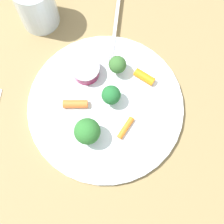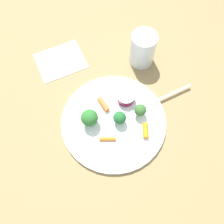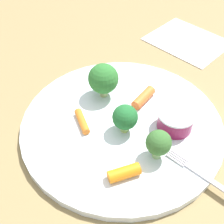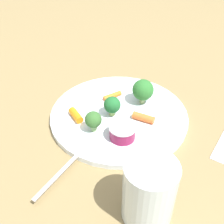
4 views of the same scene
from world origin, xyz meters
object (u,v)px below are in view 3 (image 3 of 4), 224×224
object	(u,v)px
broccoli_floret_1	(103,79)
carrot_stick_0	(124,173)
sauce_cup	(175,120)
napkin	(189,41)
carrot_stick_2	(143,98)
carrot_stick_1	(82,121)
broccoli_floret_2	(159,143)
broccoli_floret_0	(125,118)
plate	(122,125)

from	to	relation	value
broccoli_floret_1	carrot_stick_0	world-z (taller)	broccoli_floret_1
sauce_cup	napkin	bearing A→B (deg)	15.30
sauce_cup	napkin	xyz separation A→B (m)	(0.24, 0.07, -0.02)
carrot_stick_2	napkin	size ratio (longest dim) A/B	0.31
carrot_stick_1	sauce_cup	bearing A→B (deg)	-61.80
sauce_cup	carrot_stick_2	xyz separation A→B (m)	(0.03, 0.06, -0.01)
sauce_cup	carrot_stick_2	distance (m)	0.07
sauce_cup	carrot_stick_0	bearing A→B (deg)	168.75
broccoli_floret_1	carrot_stick_1	size ratio (longest dim) A/B	1.28
carrot_stick_0	napkin	size ratio (longest dim) A/B	0.28
broccoli_floret_1	broccoli_floret_2	xyz separation A→B (m)	(-0.07, -0.12, -0.01)
broccoli_floret_0	broccoli_floret_1	world-z (taller)	broccoli_floret_1
sauce_cup	broccoli_floret_1	bearing A→B (deg)	87.06
broccoli_floret_1	carrot_stick_2	size ratio (longest dim) A/B	1.24
sauce_cup	carrot_stick_0	xyz separation A→B (m)	(-0.11, 0.02, -0.01)
broccoli_floret_0	plate	bearing A→B (deg)	42.74
carrot_stick_0	carrot_stick_2	world-z (taller)	same
broccoli_floret_0	napkin	bearing A→B (deg)	1.61
plate	carrot_stick_0	distance (m)	0.09
plate	broccoli_floret_1	distance (m)	0.08
broccoli_floret_2	plate	bearing A→B (deg)	66.59
broccoli_floret_1	broccoli_floret_2	distance (m)	0.14
carrot_stick_2	carrot_stick_1	bearing A→B (deg)	148.22
broccoli_floret_0	carrot_stick_2	world-z (taller)	broccoli_floret_0
broccoli_floret_0	carrot_stick_0	xyz separation A→B (m)	(-0.07, -0.04, -0.02)
napkin	broccoli_floret_1	bearing A→B (deg)	166.46
broccoli_floret_1	broccoli_floret_2	size ratio (longest dim) A/B	1.29
broccoli_floret_2	carrot_stick_2	xyz separation A→B (m)	(0.09, 0.06, -0.02)
broccoli_floret_1	carrot_stick_1	bearing A→B (deg)	-174.96
plate	broccoli_floret_2	size ratio (longest dim) A/B	6.66
plate	carrot_stick_1	xyz separation A→B (m)	(-0.03, 0.05, 0.01)
sauce_cup	broccoli_floret_2	distance (m)	0.06
plate	carrot_stick_2	size ratio (longest dim) A/B	6.40
carrot_stick_2	broccoli_floret_0	bearing A→B (deg)	-176.47
broccoli_floret_2	napkin	size ratio (longest dim) A/B	0.30
plate	carrot_stick_0	size ratio (longest dim) A/B	7.24
broccoli_floret_1	carrot_stick_1	world-z (taller)	broccoli_floret_1
broccoli_floret_1	broccoli_floret_2	world-z (taller)	broccoli_floret_1
plate	broccoli_floret_0	size ratio (longest dim) A/B	6.61
plate	broccoli_floret_0	distance (m)	0.04
plate	broccoli_floret_0	xyz separation A→B (m)	(-0.01, -0.01, 0.03)
broccoli_floret_0	carrot_stick_1	world-z (taller)	broccoli_floret_0
broccoli_floret_2	napkin	bearing A→B (deg)	12.33
broccoli_floret_0	napkin	distance (m)	0.29
broccoli_floret_0	carrot_stick_2	bearing A→B (deg)	3.53
sauce_cup	broccoli_floret_1	world-z (taller)	broccoli_floret_1
broccoli_floret_0	carrot_stick_0	bearing A→B (deg)	-151.58
sauce_cup	carrot_stick_2	size ratio (longest dim) A/B	1.15
sauce_cup	broccoli_floret_2	world-z (taller)	broccoli_floret_2
sauce_cup	plate	bearing A→B (deg)	113.63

